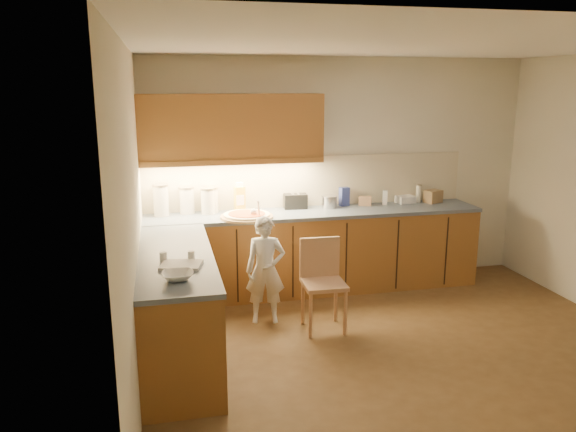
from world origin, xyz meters
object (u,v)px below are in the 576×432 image
at_px(pizza_on_board, 247,216).
at_px(toaster, 295,201).
at_px(wooden_chair, 322,277).
at_px(child, 265,270).
at_px(oil_jug, 240,198).

xyz_separation_m(pizza_on_board, toaster, (0.61, 0.34, 0.06)).
bearing_deg(wooden_chair, toaster, 90.94).
bearing_deg(wooden_chair, pizza_on_board, 126.92).
bearing_deg(wooden_chair, child, 155.88).
xyz_separation_m(pizza_on_board, wooden_chair, (0.59, -0.84, -0.44)).
relative_size(pizza_on_board, wooden_chair, 0.64).
relative_size(pizza_on_board, toaster, 2.07).
distance_m(wooden_chair, oil_jug, 1.42).
distance_m(pizza_on_board, wooden_chair, 1.12).
bearing_deg(pizza_on_board, child, -82.02).
xyz_separation_m(pizza_on_board, child, (0.08, -0.59, -0.41)).
height_order(pizza_on_board, wooden_chair, pizza_on_board).
bearing_deg(wooden_chair, oil_jug, 120.31).
relative_size(pizza_on_board, oil_jug, 1.68).
bearing_deg(child, oil_jug, 106.93).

